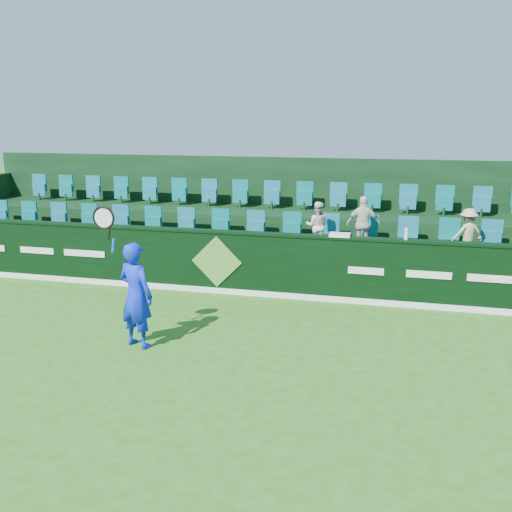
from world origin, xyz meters
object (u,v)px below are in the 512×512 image
(spectator_middle, at_px, (363,224))
(spectator_left, at_px, (317,226))
(drinks_bottle, at_px, (406,234))
(tennis_player, at_px, (136,294))
(towel, at_px, (340,235))
(spectator_right, at_px, (468,233))

(spectator_middle, bearing_deg, spectator_left, -3.92)
(spectator_middle, relative_size, drinks_bottle, 5.22)
(spectator_left, height_order, drinks_bottle, spectator_left)
(tennis_player, relative_size, towel, 5.75)
(tennis_player, distance_m, spectator_left, 4.89)
(spectator_middle, bearing_deg, drinks_bottle, 124.43)
(drinks_bottle, bearing_deg, towel, 180.00)
(tennis_player, bearing_deg, drinks_bottle, 36.53)
(spectator_middle, height_order, towel, spectator_middle)
(spectator_left, relative_size, drinks_bottle, 4.55)
(spectator_right, bearing_deg, spectator_left, -22.08)
(spectator_left, relative_size, towel, 2.59)
(drinks_bottle, bearing_deg, tennis_player, -143.47)
(spectator_left, distance_m, spectator_middle, 1.00)
(spectator_middle, distance_m, spectator_right, 2.15)
(spectator_middle, height_order, drinks_bottle, spectator_middle)
(tennis_player, relative_size, drinks_bottle, 10.08)
(tennis_player, distance_m, drinks_bottle, 5.31)
(spectator_left, relative_size, spectator_right, 1.03)
(spectator_right, bearing_deg, towel, 1.72)
(tennis_player, xyz_separation_m, towel, (2.96, 3.14, 0.49))
(spectator_middle, bearing_deg, tennis_player, 47.87)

